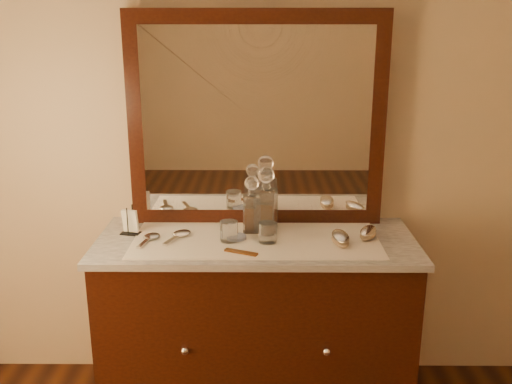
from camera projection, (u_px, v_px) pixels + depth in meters
dresser_cabinet at (256, 325)px, 2.67m from camera, size 1.40×0.55×0.82m
knob_left at (185, 351)px, 2.39m from camera, size 0.04×0.04×0.04m
knob_right at (326, 351)px, 2.38m from camera, size 0.04×0.04×0.04m
marble_top at (256, 242)px, 2.55m from camera, size 1.44×0.59×0.03m
mirror_frame at (257, 120)px, 2.64m from camera, size 1.20×0.08×1.00m
mirror_glass at (257, 121)px, 2.61m from camera, size 1.06×0.01×0.86m
lace_runner at (256, 240)px, 2.52m from camera, size 1.10×0.45×0.00m
pin_dish at (237, 237)px, 2.53m from camera, size 0.10×0.10×0.01m
comb at (241, 252)px, 2.37m from camera, size 0.15×0.08×0.01m
napkin_rack at (130, 223)px, 2.59m from camera, size 0.10×0.07×0.13m
decanter_left at (252, 210)px, 2.60m from camera, size 0.08×0.08×0.27m
decanter_right at (266, 207)px, 2.60m from camera, size 0.11×0.11×0.31m
brush_near at (340, 238)px, 2.48m from camera, size 0.08×0.17×0.05m
brush_far at (368, 233)px, 2.55m from camera, size 0.12×0.17×0.04m
hand_mirror_outer at (150, 238)px, 2.53m from camera, size 0.09×0.19×0.02m
hand_mirror_inner at (180, 234)px, 2.56m from camera, size 0.12×0.20×0.02m
tumblers at (248, 232)px, 2.49m from camera, size 0.25×0.10×0.09m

